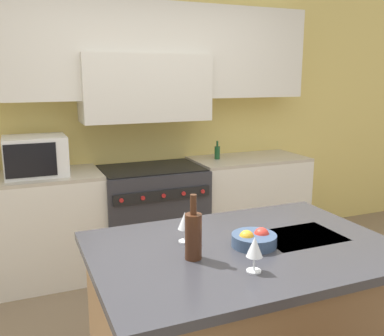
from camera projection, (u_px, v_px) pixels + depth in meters
name	position (u px, v px, depth m)	size (l,w,h in m)	color
back_cabinetry	(141.00, 94.00, 4.05)	(10.00, 0.46, 2.70)	#DBC166
back_counter	(151.00, 214.00, 4.06)	(3.25, 0.62, 0.95)	silver
range_stove	(152.00, 215.00, 4.04)	(0.94, 0.70, 0.93)	#2D2D33
microwave	(35.00, 156.00, 3.55)	(0.50, 0.42, 0.33)	silver
kitchen_island	(242.00, 323.00, 2.31)	(1.57, 1.08, 0.90)	brown
wine_bottle	(193.00, 235.00, 2.03)	(0.08, 0.08, 0.32)	#422314
wine_glass_near	(255.00, 248.00, 1.90)	(0.08, 0.08, 0.17)	white
wine_glass_far	(185.00, 222.00, 2.24)	(0.08, 0.08, 0.17)	white
fruit_bowl	(254.00, 239.00, 2.20)	(0.23, 0.23, 0.09)	#384C6B
oil_bottle_on_counter	(217.00, 152.00, 4.26)	(0.05, 0.05, 0.18)	#194723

